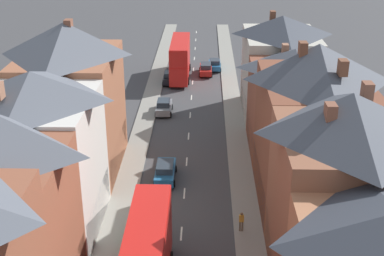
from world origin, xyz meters
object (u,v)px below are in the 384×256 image
object	(u,v)px
car_parked_left_a	(170,77)
pedestrian_mid_left	(241,221)
car_mid_white	(139,231)
car_near_silver	(164,107)
car_parked_left_b	(215,64)
car_mid_black	(206,69)
car_near_blue	(165,171)
double_decker_bus_lead	(180,58)

from	to	relation	value
car_parked_left_a	pedestrian_mid_left	distance (m)	36.11
pedestrian_mid_left	car_mid_white	bearing A→B (deg)	-171.08
car_near_silver	car_parked_left_b	bearing A→B (deg)	70.48
car_mid_white	pedestrian_mid_left	distance (m)	7.72
car_parked_left_a	car_mid_black	size ratio (longest dim) A/B	0.89
car_near_blue	car_parked_left_a	distance (m)	27.17
car_near_blue	car_near_silver	distance (m)	16.14
car_near_blue	car_mid_white	distance (m)	9.44
car_mid_black	car_mid_white	xyz separation A→B (m)	(-4.90, -40.66, -0.01)
car_mid_white	pedestrian_mid_left	size ratio (longest dim) A/B	2.57
car_near_silver	car_parked_left_b	size ratio (longest dim) A/B	1.03
car_near_silver	car_parked_left_a	distance (m)	11.05
double_decker_bus_lead	car_near_silver	size ratio (longest dim) A/B	2.69
pedestrian_mid_left	car_near_silver	bearing A→B (deg)	107.45
car_mid_white	car_near_silver	bearing A→B (deg)	90.00
double_decker_bus_lead	car_parked_left_a	xyz separation A→B (m)	(-1.29, -2.60, -1.97)
car_near_blue	car_mid_black	world-z (taller)	car_near_blue
double_decker_bus_lead	car_mid_white	world-z (taller)	double_decker_bus_lead
car_near_blue	car_parked_left_b	distance (m)	33.93
car_parked_left_b	car_parked_left_a	bearing A→B (deg)	-133.94
double_decker_bus_lead	car_parked_left_b	world-z (taller)	double_decker_bus_lead
car_near_blue	car_parked_left_a	bearing A→B (deg)	92.74
car_near_blue	car_mid_black	xyz separation A→B (m)	(3.60, 31.31, -0.02)
car_near_silver	car_parked_left_a	xyz separation A→B (m)	(0.00, 11.05, 0.00)
car_parked_left_a	car_mid_black	distance (m)	6.43
car_near_blue	pedestrian_mid_left	distance (m)	10.32
double_decker_bus_lead	car_mid_black	distance (m)	4.41
car_mid_black	car_parked_left_b	distance (m)	2.61
car_parked_left_b	pedestrian_mid_left	world-z (taller)	pedestrian_mid_left
car_near_blue	car_mid_white	world-z (taller)	car_near_blue
car_mid_black	car_parked_left_b	world-z (taller)	car_mid_black
car_near_silver	car_parked_left_a	size ratio (longest dim) A/B	0.98
car_parked_left_b	car_mid_black	bearing A→B (deg)	-119.88
car_mid_white	pedestrian_mid_left	bearing A→B (deg)	8.92
car_near_blue	car_parked_left_a	world-z (taller)	car_parked_left_a
double_decker_bus_lead	car_parked_left_b	xyz separation A→B (m)	(4.91, 3.83, -2.01)
car_near_blue	pedestrian_mid_left	xyz separation A→B (m)	(6.32, -8.15, 0.19)
car_parked_left_a	car_mid_white	xyz separation A→B (m)	(0.00, -36.49, -0.03)
car_near_silver	car_mid_black	size ratio (longest dim) A/B	0.88
car_parked_left_a	car_parked_left_b	bearing A→B (deg)	46.06
car_mid_white	pedestrian_mid_left	world-z (taller)	pedestrian_mid_left
car_mid_black	pedestrian_mid_left	world-z (taller)	pedestrian_mid_left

